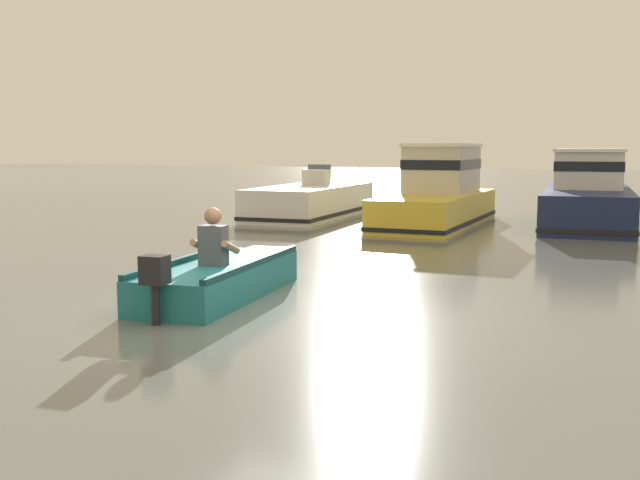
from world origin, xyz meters
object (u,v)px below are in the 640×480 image
at_px(rowboat_with_person, 221,277).
at_px(moored_boat_navy, 587,196).
at_px(moored_boat_white, 311,202).

height_order(rowboat_with_person, moored_boat_navy, moored_boat_navy).
relative_size(rowboat_with_person, moored_boat_white, 0.67).
relative_size(moored_boat_white, moored_boat_navy, 0.85).
bearing_deg(rowboat_with_person, moored_boat_white, 105.79).
bearing_deg(moored_boat_navy, moored_boat_white, -175.42).
xyz_separation_m(moored_boat_white, moored_boat_navy, (7.30, 0.58, 0.30)).
distance_m(moored_boat_white, moored_boat_navy, 7.33).
height_order(rowboat_with_person, moored_boat_white, moored_boat_white).
relative_size(rowboat_with_person, moored_boat_navy, 0.57).
height_order(moored_boat_white, moored_boat_navy, moored_boat_navy).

